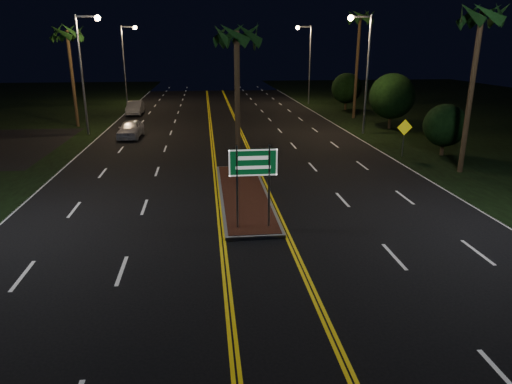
{
  "coord_description": "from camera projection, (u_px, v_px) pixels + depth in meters",
  "views": [
    {
      "loc": [
        -1.72,
        -13.39,
        6.81
      ],
      "look_at": [
        -0.01,
        1.75,
        1.9
      ],
      "focal_mm": 32.0,
      "sensor_mm": 36.0,
      "label": 1
    }
  ],
  "objects": [
    {
      "name": "palm_left_far",
      "position": [
        67.0,
        33.0,
        37.67
      ],
      "size": [
        2.4,
        2.4,
        8.8
      ],
      "color": "#382819",
      "rests_on": "ground"
    },
    {
      "name": "median_island",
      "position": [
        244.0,
        195.0,
        21.53
      ],
      "size": [
        2.25,
        10.25,
        0.17
      ],
      "color": "gray",
      "rests_on": "ground"
    },
    {
      "name": "palm_right_near",
      "position": [
        482.0,
        16.0,
        23.2
      ],
      "size": [
        2.4,
        2.4,
        9.3
      ],
      "color": "#382819",
      "rests_on": "ground"
    },
    {
      "name": "palm_right_far",
      "position": [
        360.0,
        19.0,
        41.86
      ],
      "size": [
        2.4,
        2.4,
        10.3
      ],
      "color": "#382819",
      "rests_on": "ground"
    },
    {
      "name": "palm_median",
      "position": [
        237.0,
        35.0,
        22.63
      ],
      "size": [
        2.4,
        2.4,
        8.3
      ],
      "color": "#382819",
      "rests_on": "ground"
    },
    {
      "name": "streetlight_left_far",
      "position": [
        127.0,
        56.0,
        53.68
      ],
      "size": [
        1.91,
        0.44,
        9.0
      ],
      "color": "gray",
      "rests_on": "ground"
    },
    {
      "name": "streetlight_right_far",
      "position": [
        307.0,
        55.0,
        54.05
      ],
      "size": [
        1.91,
        0.44,
        9.0
      ],
      "color": "gray",
      "rests_on": "ground"
    },
    {
      "name": "highway_sign",
      "position": [
        253.0,
        170.0,
        16.84
      ],
      "size": [
        1.8,
        0.08,
        3.2
      ],
      "color": "gray",
      "rests_on": "ground"
    },
    {
      "name": "streetlight_left_mid",
      "position": [
        85.0,
        61.0,
        34.77
      ],
      "size": [
        1.91,
        0.44,
        9.0
      ],
      "color": "gray",
      "rests_on": "ground"
    },
    {
      "name": "shrub_near",
      "position": [
        445.0,
        125.0,
        29.02
      ],
      "size": [
        2.7,
        2.7,
        3.3
      ],
      "color": "#382819",
      "rests_on": "ground"
    },
    {
      "name": "ground",
      "position": [
        262.0,
        263.0,
        14.94
      ],
      "size": [
        120.0,
        120.0,
        0.0
      ],
      "primitive_type": "plane",
      "color": "black",
      "rests_on": "ground"
    },
    {
      "name": "warning_sign",
      "position": [
        404.0,
        133.0,
        28.8
      ],
      "size": [
        1.0,
        0.09,
        2.38
      ],
      "rotation": [
        0.0,
        0.0,
        0.05
      ],
      "color": "gray",
      "rests_on": "ground"
    },
    {
      "name": "car_near",
      "position": [
        131.0,
        127.0,
        35.04
      ],
      "size": [
        2.32,
        4.84,
        1.57
      ],
      "primitive_type": "imported",
      "rotation": [
        0.0,
        0.0,
        -0.06
      ],
      "color": "silver",
      "rests_on": "ground"
    },
    {
      "name": "streetlight_right_mid",
      "position": [
        363.0,
        61.0,
        35.14
      ],
      "size": [
        1.91,
        0.44,
        9.0
      ],
      "color": "gray",
      "rests_on": "ground"
    },
    {
      "name": "shrub_far",
      "position": [
        347.0,
        88.0,
        49.73
      ],
      "size": [
        3.24,
        3.24,
        3.96
      ],
      "color": "#382819",
      "rests_on": "ground"
    },
    {
      "name": "car_far",
      "position": [
        135.0,
        107.0,
        46.87
      ],
      "size": [
        2.08,
        4.78,
        1.59
      ],
      "primitive_type": "imported",
      "rotation": [
        0.0,
        0.0,
        0.01
      ],
      "color": "#B3B5BD",
      "rests_on": "ground"
    },
    {
      "name": "shrub_mid",
      "position": [
        392.0,
        96.0,
        38.29
      ],
      "size": [
        3.78,
        3.78,
        4.62
      ],
      "color": "#382819",
      "rests_on": "ground"
    }
  ]
}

